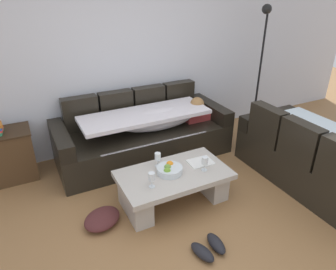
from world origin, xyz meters
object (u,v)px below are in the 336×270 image
object	(u,v)px
wine_glass_far_back	(158,157)
floor_lamp	(260,62)
couch_near_window	(318,160)
open_magazine	(201,162)
pair_of_shoes	(209,248)
crumpled_garment	(102,219)
wine_glass_near_left	(152,177)
side_cabinet	(3,157)
fruit_bowl	(169,169)
couch_along_wall	(146,134)
coffee_table	(174,183)
wine_glass_near_right	(205,161)

from	to	relation	value
wine_glass_far_back	floor_lamp	distance (m)	2.47
couch_near_window	open_magazine	distance (m)	1.42
pair_of_shoes	wine_glass_far_back	bearing A→B (deg)	92.85
floor_lamp	crumpled_garment	world-z (taller)	floor_lamp
wine_glass_near_left	side_cabinet	world-z (taller)	side_cabinet
fruit_bowl	pair_of_shoes	bearing A→B (deg)	-90.26
couch_along_wall	fruit_bowl	distance (m)	1.09
couch_along_wall	fruit_bowl	size ratio (longest dim) A/B	8.37
coffee_table	crumpled_garment	distance (m)	0.84
wine_glass_far_back	crumpled_garment	distance (m)	0.87
floor_lamp	pair_of_shoes	xyz separation A→B (m)	(-2.15, -1.93, -1.07)
side_cabinet	wine_glass_near_right	bearing A→B (deg)	-35.94
side_cabinet	pair_of_shoes	size ratio (longest dim) A/B	2.20
wine_glass_near_left	floor_lamp	xyz separation A→B (m)	(2.42, 1.26, 0.62)
fruit_bowl	floor_lamp	bearing A→B (deg)	27.40
coffee_table	wine_glass_far_back	size ratio (longest dim) A/B	7.23
floor_lamp	open_magazine	bearing A→B (deg)	-147.92
pair_of_shoes	open_magazine	bearing A→B (deg)	63.70
pair_of_shoes	couch_along_wall	bearing A→B (deg)	84.48
coffee_table	wine_glass_near_left	size ratio (longest dim) A/B	7.23
wine_glass_near_right	open_magazine	world-z (taller)	wine_glass_near_right
wine_glass_near_left	crumpled_garment	bearing A→B (deg)	165.13
wine_glass_far_back	open_magazine	distance (m)	0.50
couch_along_wall	coffee_table	size ratio (longest dim) A/B	1.95
side_cabinet	pair_of_shoes	xyz separation A→B (m)	(1.60, -2.12, -0.28)
couch_near_window	side_cabinet	world-z (taller)	couch_near_window
coffee_table	pair_of_shoes	xyz separation A→B (m)	(-0.05, -0.80, -0.19)
coffee_table	couch_near_window	bearing A→B (deg)	-15.64
couch_along_wall	crumpled_garment	distance (m)	1.47
wine_glass_near_left	open_magazine	distance (m)	0.72
fruit_bowl	wine_glass_far_back	world-z (taller)	wine_glass_far_back
open_magazine	crumpled_garment	xyz separation A→B (m)	(-1.19, -0.04, -0.33)
floor_lamp	wine_glass_near_left	bearing A→B (deg)	-152.44
couch_near_window	fruit_bowl	world-z (taller)	couch_near_window
wine_glass_far_back	wine_glass_near_left	bearing A→B (deg)	-123.85
couch_along_wall	wine_glass_near_left	world-z (taller)	couch_along_wall
wine_glass_near_left	pair_of_shoes	size ratio (longest dim) A/B	0.51
coffee_table	wine_glass_far_back	xyz separation A→B (m)	(-0.10, 0.20, 0.26)
wine_glass_near_left	open_magazine	bearing A→B (deg)	14.42
side_cabinet	floor_lamp	xyz separation A→B (m)	(3.75, -0.19, 0.80)
side_cabinet	couch_along_wall	bearing A→B (deg)	-7.21
open_magazine	pair_of_shoes	xyz separation A→B (m)	(-0.42, -0.85, -0.34)
side_cabinet	coffee_table	bearing A→B (deg)	-38.68
fruit_bowl	couch_along_wall	bearing A→B (deg)	80.53
couch_along_wall	coffee_table	world-z (taller)	couch_along_wall
coffee_table	fruit_bowl	distance (m)	0.19
wine_glass_far_back	open_magazine	bearing A→B (deg)	-17.65
coffee_table	crumpled_garment	xyz separation A→B (m)	(-0.82, 0.01, -0.18)
coffee_table	side_cabinet	size ratio (longest dim) A/B	1.67
couch_near_window	wine_glass_far_back	xyz separation A→B (m)	(-1.78, 0.67, 0.16)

